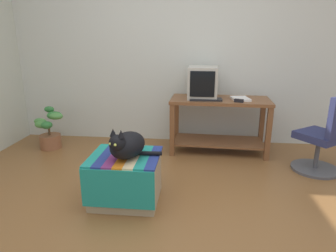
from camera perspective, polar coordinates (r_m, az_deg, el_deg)
ground_plane at (r=2.58m, az=-0.84°, el=-17.32°), size 14.00×14.00×0.00m
back_wall at (r=4.19m, az=2.45°, el=14.62°), size 8.00×0.10×2.60m
desk at (r=3.86m, az=9.95°, el=1.90°), size 1.27×0.62×0.71m
tv_monitor at (r=3.81m, az=6.79°, el=8.36°), size 0.38×0.45×0.40m
keyboard at (r=3.68m, az=7.33°, el=5.17°), size 0.41×0.17×0.02m
book at (r=3.78m, az=13.89°, el=5.18°), size 0.24×0.29×0.03m
ottoman_with_blanket at (r=2.74m, az=-8.25°, el=-10.01°), size 0.62×0.56×0.44m
cat at (r=2.55m, az=-8.07°, el=-3.66°), size 0.48×0.45×0.30m
potted_plant at (r=4.29m, az=-22.00°, el=-1.01°), size 0.42×0.34×0.56m
office_chair at (r=3.64m, az=28.16°, el=-2.34°), size 0.59×0.59×0.89m
stapler at (r=3.64m, az=13.64°, el=4.83°), size 0.12×0.07×0.04m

